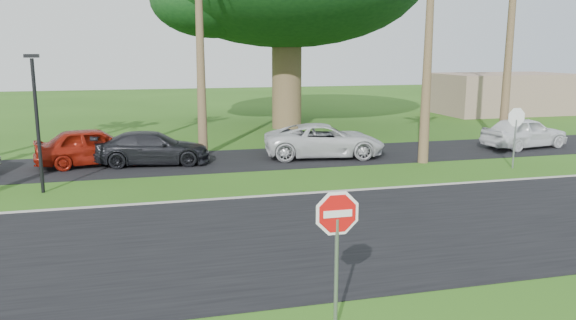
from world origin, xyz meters
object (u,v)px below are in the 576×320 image
at_px(stop_sign_near, 337,232).
at_px(stop_sign_far, 516,125).
at_px(car_dark, 153,148).
at_px(car_pickup, 524,133).
at_px(car_minivan, 324,141).
at_px(car_red, 94,147).

xyz_separation_m(stop_sign_near, stop_sign_far, (11.50, 11.00, 0.00)).
bearing_deg(stop_sign_near, car_dark, 100.14).
distance_m(stop_sign_near, stop_sign_far, 15.91).
relative_size(stop_sign_far, car_pickup, 0.59).
distance_m(stop_sign_far, car_pickup, 5.48).
bearing_deg(car_minivan, car_red, 94.65).
bearing_deg(stop_sign_far, car_minivan, -31.98).
xyz_separation_m(car_minivan, car_pickup, (10.29, -0.16, 0.01)).
distance_m(stop_sign_far, car_dark, 14.98).
xyz_separation_m(stop_sign_far, car_pickup, (3.54, 4.06, -1.01)).
bearing_deg(stop_sign_far, car_dark, -17.32).
bearing_deg(car_dark, car_minivan, -85.52).
height_order(car_minivan, car_pickup, car_pickup).
xyz_separation_m(stop_sign_near, car_minivan, (4.75, 15.21, -1.03)).
bearing_deg(car_pickup, car_dark, 79.14).
bearing_deg(stop_sign_far, stop_sign_near, 43.73).
distance_m(car_dark, car_minivan, 7.52).
bearing_deg(stop_sign_near, stop_sign_far, 43.73).
xyz_separation_m(stop_sign_far, car_dark, (-14.26, 4.45, -1.08)).
height_order(car_dark, car_pickup, car_pickup).
height_order(stop_sign_near, car_minivan, stop_sign_near).
bearing_deg(car_dark, stop_sign_far, -101.06).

